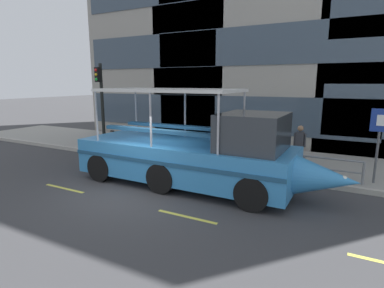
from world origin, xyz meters
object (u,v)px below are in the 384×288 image
object	(u,v)px
traffic_light_pole	(101,98)
pedestrian_near_bow	(300,142)
duck_tour_boat	(198,155)
parking_sign	(379,133)
leaned_bicycle	(116,142)
pedestrian_mid_left	(220,137)

from	to	relation	value
traffic_light_pole	pedestrian_near_bow	world-z (taller)	traffic_light_pole
duck_tour_boat	parking_sign	bearing A→B (deg)	26.27
parking_sign	duck_tour_boat	size ratio (longest dim) A/B	0.27
parking_sign	duck_tour_boat	world-z (taller)	duck_tour_boat
leaned_bicycle	pedestrian_mid_left	xyz separation A→B (m)	(5.60, 0.42, 0.66)
pedestrian_mid_left	leaned_bicycle	bearing A→B (deg)	-175.74
duck_tour_boat	pedestrian_near_bow	size ratio (longest dim) A/B	5.61
leaned_bicycle	pedestrian_mid_left	size ratio (longest dim) A/B	1.01
pedestrian_mid_left	duck_tour_boat	bearing A→B (deg)	-81.19
traffic_light_pole	leaned_bicycle	distance (m)	2.33
parking_sign	pedestrian_mid_left	distance (m)	5.93
traffic_light_pole	leaned_bicycle	bearing A→B (deg)	13.45
parking_sign	leaned_bicycle	size ratio (longest dim) A/B	1.46
traffic_light_pole	pedestrian_mid_left	distance (m)	6.51
parking_sign	leaned_bicycle	distance (m)	11.56
parking_sign	leaned_bicycle	world-z (taller)	parking_sign
duck_tour_boat	pedestrian_mid_left	xyz separation A→B (m)	(-0.48, 3.09, 0.10)
traffic_light_pole	pedestrian_near_bow	distance (m)	9.72
leaned_bicycle	duck_tour_boat	size ratio (longest dim) A/B	0.18
leaned_bicycle	duck_tour_boat	distance (m)	6.67
duck_tour_boat	pedestrian_near_bow	world-z (taller)	duck_tour_boat
duck_tour_boat	pedestrian_mid_left	world-z (taller)	duck_tour_boat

